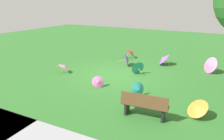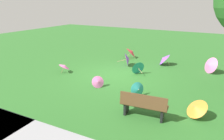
# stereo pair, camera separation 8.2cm
# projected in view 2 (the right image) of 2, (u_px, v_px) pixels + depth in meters

# --- Properties ---
(ground) EXTENTS (40.00, 40.00, 0.00)m
(ground) POSITION_uv_depth(u_px,v_px,m) (116.00, 75.00, 11.55)
(ground) COLOR #2D6B28
(park_bench) EXTENTS (1.64, 0.66, 0.90)m
(park_bench) POSITION_uv_depth(u_px,v_px,m) (144.00, 105.00, 7.18)
(park_bench) COLOR brown
(park_bench) RESTS_ON ground
(parasol_red_0) EXTENTS (1.08, 1.12, 0.82)m
(parasol_red_0) POSITION_uv_depth(u_px,v_px,m) (132.00, 52.00, 14.90)
(parasol_red_0) COLOR tan
(parasol_red_0) RESTS_ON ground
(parasol_teal_0) EXTENTS (0.60, 0.64, 0.62)m
(parasol_teal_0) POSITION_uv_depth(u_px,v_px,m) (138.00, 89.00, 8.86)
(parasol_teal_0) COLOR tan
(parasol_teal_0) RESTS_ON ground
(parasol_pink_0) EXTENTS (1.01, 1.03, 0.94)m
(parasol_pink_0) POSITION_uv_depth(u_px,v_px,m) (210.00, 65.00, 11.76)
(parasol_pink_0) COLOR tan
(parasol_pink_0) RESTS_ON ground
(parasol_pink_1) EXTENTS (0.64, 0.65, 0.55)m
(parasol_pink_1) POSITION_uv_depth(u_px,v_px,m) (98.00, 82.00, 9.81)
(parasol_pink_1) COLOR tan
(parasol_pink_1) RESTS_ON ground
(parasol_teal_1) EXTENTS (0.82, 0.79, 0.75)m
(parasol_teal_1) POSITION_uv_depth(u_px,v_px,m) (137.00, 67.00, 11.65)
(parasol_teal_1) COLOR tan
(parasol_teal_1) RESTS_ON ground
(parasol_pink_2) EXTENTS (0.86, 0.86, 0.59)m
(parasol_pink_2) POSITION_uv_depth(u_px,v_px,m) (65.00, 66.00, 11.85)
(parasol_pink_2) COLOR tan
(parasol_pink_2) RESTS_ON ground
(parasol_orange_1) EXTENTS (1.00, 1.00, 0.69)m
(parasol_orange_1) POSITION_uv_depth(u_px,v_px,m) (196.00, 108.00, 7.21)
(parasol_orange_1) COLOR tan
(parasol_orange_1) RESTS_ON ground
(parasol_purple_0) EXTENTS (0.95, 0.91, 0.86)m
(parasol_purple_0) POSITION_uv_depth(u_px,v_px,m) (128.00, 59.00, 13.08)
(parasol_purple_0) COLOR tan
(parasol_purple_0) RESTS_ON ground
(parasol_purple_1) EXTENTS (0.89, 1.01, 0.79)m
(parasol_purple_1) POSITION_uv_depth(u_px,v_px,m) (164.00, 59.00, 13.29)
(parasol_purple_1) COLOR tan
(parasol_purple_1) RESTS_ON ground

